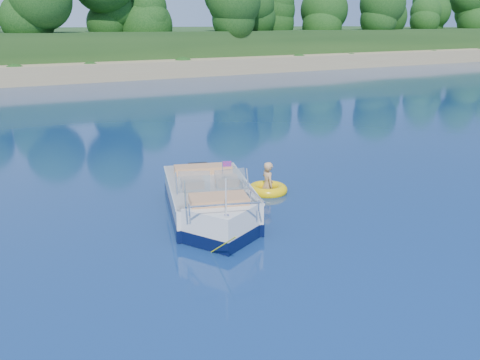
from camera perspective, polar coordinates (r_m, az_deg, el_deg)
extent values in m
plane|color=#091E40|center=(12.88, -8.48, -5.95)|extent=(160.00, 160.00, 0.00)
cylinder|color=black|center=(56.64, -4.94, 14.32)|extent=(0.44, 0.44, 2.60)
sphere|color=black|center=(56.61, -5.00, 16.82)|extent=(4.29, 4.29, 4.29)
cylinder|color=black|center=(74.21, 15.10, 14.49)|extent=(0.44, 0.44, 3.00)
sphere|color=black|center=(74.19, 15.27, 16.68)|extent=(4.95, 4.95, 4.95)
cube|color=silver|center=(14.17, -3.35, -2.34)|extent=(3.15, 4.29, 1.07)
cube|color=silver|center=(12.49, -2.11, -4.98)|extent=(1.93, 1.93, 1.07)
cube|color=black|center=(14.22, -3.34, -2.90)|extent=(3.19, 4.33, 0.30)
cube|color=black|center=(12.54, -2.11, -5.61)|extent=(1.97, 1.97, 0.30)
cube|color=tan|center=(14.37, -3.55, -0.83)|extent=(2.40, 3.07, 0.10)
cube|color=silver|center=(14.02, -3.38, -0.40)|extent=(3.19, 4.30, 0.06)
cube|color=black|center=(16.15, -4.45, 0.17)|extent=(0.64, 0.51, 0.91)
cube|color=#8C9EA5|center=(13.20, -4.91, -0.17)|extent=(0.83, 0.59, 0.49)
cube|color=#8C9EA5|center=(13.33, -1.01, 0.06)|extent=(0.83, 0.41, 0.49)
cube|color=tan|center=(13.72, -5.12, -0.69)|extent=(0.71, 0.71, 0.41)
cube|color=tan|center=(13.84, -1.36, -0.46)|extent=(0.71, 0.71, 0.41)
cube|color=tan|center=(14.98, -3.95, 0.82)|extent=(1.68, 1.03, 0.39)
cube|color=tan|center=(12.49, -2.29, -2.47)|extent=(1.51, 1.15, 0.35)
cylinder|color=silver|center=(11.44, -1.52, -1.87)|extent=(0.04, 0.04, 0.86)
cube|color=red|center=(13.21, -1.41, 1.73)|extent=(0.22, 0.09, 0.14)
cube|color=silver|center=(11.53, -1.46, -3.84)|extent=(0.12, 0.09, 0.05)
cylinder|color=yellow|center=(11.37, -1.88, -6.96)|extent=(0.05, 1.10, 0.78)
torus|color=yellow|center=(15.95, 2.94, -1.05)|extent=(1.38, 1.38, 0.32)
torus|color=red|center=(15.94, 2.94, -0.99)|extent=(1.14, 1.14, 0.10)
imported|color=tan|center=(16.04, 2.90, -1.24)|extent=(0.46, 0.84, 1.58)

